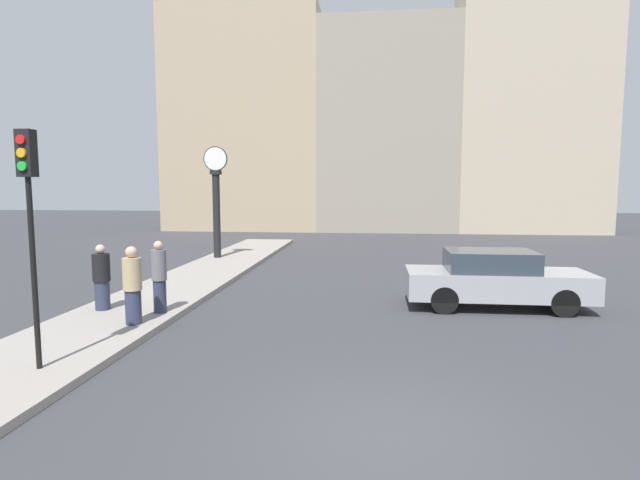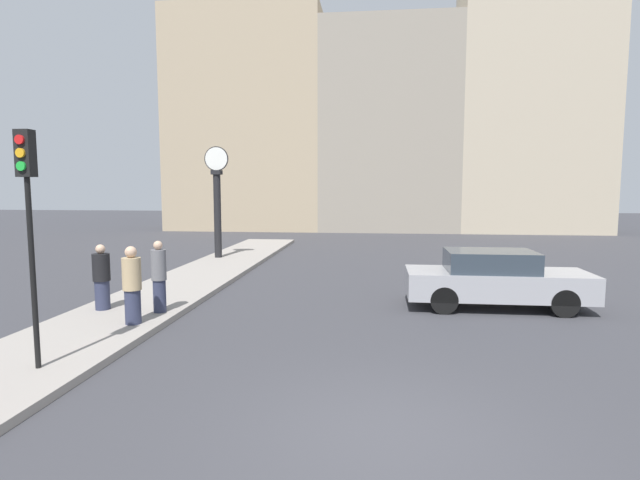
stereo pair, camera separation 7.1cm
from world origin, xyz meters
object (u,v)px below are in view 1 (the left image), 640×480
traffic_light_near (29,200)px  street_clock (216,202)px  sedan_car (495,279)px  pedestrian_grey_jacket (159,277)px  pedestrian_black_jacket (102,278)px  pedestrian_tan_coat (133,286)px

traffic_light_near → street_clock: bearing=95.1°
sedan_car → pedestrian_grey_jacket: bearing=-166.7°
traffic_light_near → street_clock: (-1.20, 13.39, -0.41)m
street_clock → pedestrian_black_jacket: size_ratio=2.93×
pedestrian_tan_coat → pedestrian_black_jacket: size_ratio=1.07×
pedestrian_grey_jacket → pedestrian_black_jacket: 1.55m
pedestrian_black_jacket → sedan_car: bearing=10.8°
traffic_light_near → pedestrian_grey_jacket: (0.42, 3.87, -1.95)m
pedestrian_grey_jacket → pedestrian_tan_coat: bearing=-97.5°
traffic_light_near → pedestrian_black_jacket: size_ratio=2.43×
traffic_light_near → pedestrian_grey_jacket: bearing=83.9°
sedan_car → traffic_light_near: traffic_light_near is taller
sedan_car → pedestrian_tan_coat: pedestrian_tan_coat is taller
sedan_car → pedestrian_tan_coat: (-8.52, -3.06, 0.24)m
pedestrian_grey_jacket → pedestrian_black_jacket: (-1.54, 0.10, -0.08)m
pedestrian_grey_jacket → pedestrian_black_jacket: size_ratio=1.07×
traffic_light_near → pedestrian_tan_coat: bearing=84.4°
street_clock → pedestrian_grey_jacket: bearing=-80.4°
traffic_light_near → pedestrian_grey_jacket: traffic_light_near is taller
pedestrian_tan_coat → pedestrian_black_jacket: pedestrian_tan_coat is taller
traffic_light_near → street_clock: 13.45m
traffic_light_near → pedestrian_black_jacket: bearing=105.8°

